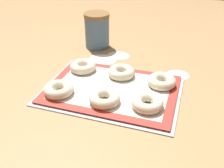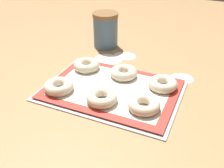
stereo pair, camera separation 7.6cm
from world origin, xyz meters
name	(u,v)px [view 2 (the right image)]	position (x,y,z in m)	size (l,w,h in m)	color
ground_plane	(116,93)	(0.00, 0.00, 0.00)	(2.80, 2.80, 0.00)	#A87F51
baking_tray	(112,90)	(-0.02, 0.01, 0.00)	(0.46, 0.33, 0.01)	#B2B5BA
baking_mat	(112,88)	(-0.02, 0.01, 0.01)	(0.43, 0.31, 0.00)	red
bagel_front_left	(59,86)	(-0.17, -0.08, 0.03)	(0.10, 0.10, 0.03)	beige
bagel_front_center	(102,98)	(-0.01, -0.08, 0.03)	(0.10, 0.10, 0.03)	beige
bagel_front_right	(144,105)	(0.12, -0.06, 0.03)	(0.10, 0.10, 0.03)	beige
bagel_back_left	(87,65)	(-0.16, 0.09, 0.03)	(0.10, 0.10, 0.03)	beige
bagel_back_center	(124,73)	(-0.01, 0.10, 0.03)	(0.10, 0.10, 0.03)	beige
bagel_back_right	(163,84)	(0.14, 0.08, 0.03)	(0.10, 0.10, 0.03)	beige
flour_canister	(106,30)	(-0.20, 0.34, 0.08)	(0.11, 0.11, 0.16)	slate
flour_patch_near	(108,59)	(-0.13, 0.23, 0.00)	(0.12, 0.09, 0.00)	white
flour_patch_far	(182,78)	(0.19, 0.19, 0.00)	(0.09, 0.07, 0.00)	white
flour_patch_side	(125,56)	(-0.08, 0.28, 0.00)	(0.10, 0.08, 0.00)	white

